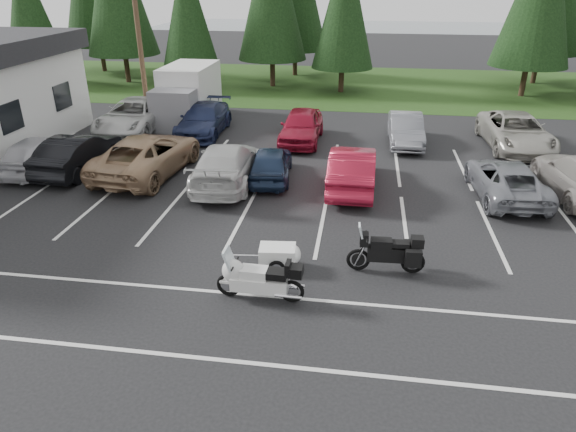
# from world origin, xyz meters

# --- Properties ---
(ground) EXTENTS (120.00, 120.00, 0.00)m
(ground) POSITION_xyz_m (0.00, 0.00, 0.00)
(ground) COLOR black
(ground) RESTS_ON ground
(grass_strip) EXTENTS (80.00, 16.00, 0.01)m
(grass_strip) POSITION_xyz_m (0.00, 24.00, 0.01)
(grass_strip) COLOR #213C13
(grass_strip) RESTS_ON ground
(lake_water) EXTENTS (70.00, 50.00, 0.02)m
(lake_water) POSITION_xyz_m (4.00, 55.00, 0.00)
(lake_water) COLOR slate
(lake_water) RESTS_ON ground
(utility_pole) EXTENTS (1.60, 0.26, 9.00)m
(utility_pole) POSITION_xyz_m (-10.00, 12.00, 4.70)
(utility_pole) COLOR #473321
(utility_pole) RESTS_ON ground
(box_truck) EXTENTS (2.40, 5.60, 2.90)m
(box_truck) POSITION_xyz_m (-8.00, 12.50, 1.45)
(box_truck) COLOR silver
(box_truck) RESTS_ON ground
(stall_markings) EXTENTS (32.00, 16.00, 0.01)m
(stall_markings) POSITION_xyz_m (0.00, 2.00, 0.00)
(stall_markings) COLOR silver
(stall_markings) RESTS_ON ground
(conifer_1) EXTENTS (3.96, 3.96, 9.22)m
(conifer_1) POSITION_xyz_m (-22.00, 21.20, 5.39)
(conifer_1) COLOR #332316
(conifer_1) RESTS_ON ground
(conifer_3) EXTENTS (3.87, 3.87, 9.02)m
(conifer_3) POSITION_xyz_m (-10.50, 21.40, 5.27)
(conifer_3) COLOR #332316
(conifer_3) RESTS_ON ground
(conifer_5) EXTENTS (4.14, 4.14, 9.63)m
(conifer_5) POSITION_xyz_m (0.00, 21.60, 5.63)
(conifer_5) COLOR #332316
(conifer_5) RESTS_ON ground
(car_near_0) EXTENTS (1.91, 4.42, 1.48)m
(car_near_0) POSITION_xyz_m (-11.51, 4.23, 0.74)
(car_near_0) COLOR silver
(car_near_0) RESTS_ON ground
(car_near_1) EXTENTS (1.78, 4.74, 1.55)m
(car_near_1) POSITION_xyz_m (-9.86, 4.37, 0.77)
(car_near_1) COLOR black
(car_near_1) RESTS_ON ground
(car_near_2) EXTENTS (3.24, 6.08, 1.63)m
(car_near_2) POSITION_xyz_m (-6.92, 4.51, 0.81)
(car_near_2) COLOR #997859
(car_near_2) RESTS_ON ground
(car_near_3) EXTENTS (2.56, 5.51, 1.56)m
(car_near_3) POSITION_xyz_m (-3.50, 3.94, 0.78)
(car_near_3) COLOR #BBBBB9
(car_near_3) RESTS_ON ground
(car_near_4) EXTENTS (1.93, 4.05, 1.34)m
(car_near_4) POSITION_xyz_m (-1.87, 4.62, 0.67)
(car_near_4) COLOR #1A2741
(car_near_4) RESTS_ON ground
(car_near_5) EXTENTS (1.71, 4.80, 1.58)m
(car_near_5) POSITION_xyz_m (1.35, 4.16, 0.79)
(car_near_5) COLOR maroon
(car_near_5) RESTS_ON ground
(car_near_6) EXTENTS (2.46, 4.87, 1.32)m
(car_near_6) POSITION_xyz_m (6.93, 4.12, 0.66)
(car_near_6) COLOR slate
(car_near_6) RESTS_ON ground
(car_far_0) EXTENTS (2.67, 5.78, 1.61)m
(car_far_0) POSITION_xyz_m (-10.04, 10.38, 0.80)
(car_far_0) COLOR silver
(car_far_0) RESTS_ON ground
(car_far_1) EXTENTS (2.19, 5.12, 1.47)m
(car_far_1) POSITION_xyz_m (-6.35, 10.39, 0.74)
(car_far_1) COLOR #1B2445
(car_far_1) RESTS_ON ground
(car_far_2) EXTENTS (1.90, 4.61, 1.57)m
(car_far_2) POSITION_xyz_m (-1.28, 9.76, 0.78)
(car_far_2) COLOR maroon
(car_far_2) RESTS_ON ground
(car_far_3) EXTENTS (1.57, 4.32, 1.42)m
(car_far_3) POSITION_xyz_m (3.68, 10.13, 0.71)
(car_far_3) COLOR slate
(car_far_3) RESTS_ON ground
(car_far_4) EXTENTS (2.83, 5.71, 1.56)m
(car_far_4) POSITION_xyz_m (8.71, 10.26, 0.78)
(car_far_4) COLOR #A09D92
(car_far_4) RESTS_ON ground
(touring_motorcycle) EXTENTS (2.51, 0.84, 1.38)m
(touring_motorcycle) POSITION_xyz_m (-0.67, -3.63, 0.69)
(touring_motorcycle) COLOR silver
(touring_motorcycle) RESTS_ON ground
(cargo_trailer) EXTENTS (1.52, 0.95, 0.67)m
(cargo_trailer) POSITION_xyz_m (-0.49, -2.07, 0.34)
(cargo_trailer) COLOR white
(cargo_trailer) RESTS_ON ground
(adventure_motorcycle) EXTENTS (2.38, 0.92, 1.43)m
(adventure_motorcycle) POSITION_xyz_m (2.47, -1.83, 0.72)
(adventure_motorcycle) COLOR black
(adventure_motorcycle) RESTS_ON ground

